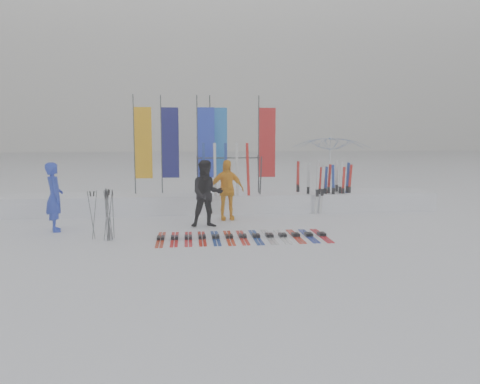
{
  "coord_description": "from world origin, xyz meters",
  "views": [
    {
      "loc": [
        -1.18,
        -10.67,
        2.52
      ],
      "look_at": [
        0.2,
        1.6,
        1.0
      ],
      "focal_mm": 35.0,
      "sensor_mm": 36.0,
      "label": 1
    }
  ],
  "objects": [
    {
      "name": "pole_cluster",
      "position": [
        -3.14,
        0.64,
        0.61
      ],
      "size": [
        0.59,
        0.45,
        1.25
      ],
      "color": "#595B60",
      "rests_on": "ground"
    },
    {
      "name": "tent_canopy",
      "position": [
        4.07,
        6.09,
        1.27
      ],
      "size": [
        2.9,
        2.95,
        2.54
      ],
      "primitive_type": "imported",
      "rotation": [
        0.0,
        0.0,
        0.05
      ],
      "color": "white",
      "rests_on": "ground"
    },
    {
      "name": "snow_bank",
      "position": [
        0.0,
        4.6,
        0.3
      ],
      "size": [
        14.0,
        1.6,
        0.6
      ],
      "primitive_type": "cube",
      "color": "white",
      "rests_on": "ground"
    },
    {
      "name": "person_yellow",
      "position": [
        -0.05,
        3.04,
        0.89
      ],
      "size": [
        1.08,
        0.53,
        1.79
      ],
      "primitive_type": "imported",
      "rotation": [
        0.0,
        0.0,
        0.1
      ],
      "color": "#FFA610",
      "rests_on": "ground"
    },
    {
      "name": "ski_rack",
      "position": [
        0.13,
        4.2,
        1.38
      ],
      "size": [
        2.04,
        0.8,
        1.23
      ],
      "color": "#383A3F",
      "rests_on": "ground"
    },
    {
      "name": "ski_row",
      "position": [
        0.14,
        0.5,
        0.03
      ],
      "size": [
        4.15,
        1.69,
        0.07
      ],
      "color": "#B7270E",
      "rests_on": "ground"
    },
    {
      "name": "person_blue",
      "position": [
        -4.64,
        1.85,
        0.9
      ],
      "size": [
        0.64,
        0.77,
        1.81
      ],
      "primitive_type": "imported",
      "rotation": [
        0.0,
        0.0,
        1.94
      ],
      "color": "#2038BF",
      "rests_on": "ground"
    },
    {
      "name": "person_black",
      "position": [
        -0.67,
        1.97,
        0.92
      ],
      "size": [
        0.94,
        0.76,
        1.83
      ],
      "primitive_type": "imported",
      "rotation": [
        0.0,
        0.0,
        0.08
      ],
      "color": "black",
      "rests_on": "ground"
    },
    {
      "name": "upright_skis",
      "position": [
        3.31,
        4.13,
        0.78
      ],
      "size": [
        1.71,
        1.07,
        1.69
      ],
      "color": "navy",
      "rests_on": "ground"
    },
    {
      "name": "feather_flags",
      "position": [
        -0.74,
        4.84,
        2.24
      ],
      "size": [
        4.65,
        0.16,
        3.2
      ],
      "color": "#383A3F",
      "rests_on": "ground"
    },
    {
      "name": "ground",
      "position": [
        0.0,
        0.0,
        0.0
      ],
      "size": [
        120.0,
        120.0,
        0.0
      ],
      "primitive_type": "plane",
      "color": "white",
      "rests_on": "ground"
    }
  ]
}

